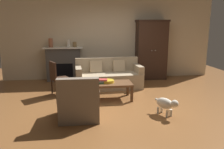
{
  "coord_description": "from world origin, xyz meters",
  "views": [
    {
      "loc": [
        -0.83,
        -5.04,
        1.8
      ],
      "look_at": [
        -0.15,
        0.54,
        0.55
      ],
      "focal_mm": 35.22,
      "sensor_mm": 36.0,
      "label": 1
    }
  ],
  "objects_px": {
    "dog": "(166,104)",
    "couch": "(108,77)",
    "side_chair_wooden": "(57,76)",
    "fireplace": "(64,64)",
    "coffee_table": "(110,85)",
    "fruit_bowl": "(108,81)",
    "mantel_vase_bronze": "(75,44)",
    "armoire": "(151,50)",
    "mantel_vase_terracotta": "(51,43)",
    "book_stack": "(102,81)",
    "mantel_vase_cream": "(68,43)",
    "armchair_near_left": "(79,103)"
  },
  "relations": [
    {
      "from": "couch",
      "to": "book_stack",
      "type": "relative_size",
      "value": 7.33
    },
    {
      "from": "fireplace",
      "to": "side_chair_wooden",
      "type": "xyz_separation_m",
      "value": [
        -0.02,
        -1.62,
        -0.06
      ]
    },
    {
      "from": "fireplace",
      "to": "fruit_bowl",
      "type": "relative_size",
      "value": 3.96
    },
    {
      "from": "armoire",
      "to": "armchair_near_left",
      "type": "bearing_deg",
      "value": -127.19
    },
    {
      "from": "coffee_table",
      "to": "dog",
      "type": "height_order",
      "value": "coffee_table"
    },
    {
      "from": "coffee_table",
      "to": "mantel_vase_cream",
      "type": "bearing_deg",
      "value": 118.04
    },
    {
      "from": "mantel_vase_cream",
      "to": "mantel_vase_bronze",
      "type": "xyz_separation_m",
      "value": [
        0.2,
        0.0,
        -0.04
      ]
    },
    {
      "from": "coffee_table",
      "to": "mantel_vase_bronze",
      "type": "xyz_separation_m",
      "value": [
        -0.91,
        2.09,
        0.84
      ]
    },
    {
      "from": "armoire",
      "to": "coffee_table",
      "type": "bearing_deg",
      "value": -129.16
    },
    {
      "from": "armoire",
      "to": "fruit_bowl",
      "type": "relative_size",
      "value": 6.25
    },
    {
      "from": "coffee_table",
      "to": "mantel_vase_terracotta",
      "type": "xyz_separation_m",
      "value": [
        -1.67,
        2.09,
        0.9
      ]
    },
    {
      "from": "side_chair_wooden",
      "to": "mantel_vase_terracotta",
      "type": "bearing_deg",
      "value": 102.56
    },
    {
      "from": "side_chair_wooden",
      "to": "dog",
      "type": "bearing_deg",
      "value": -35.27
    },
    {
      "from": "fruit_bowl",
      "to": "mantel_vase_terracotta",
      "type": "bearing_deg",
      "value": 128.42
    },
    {
      "from": "book_stack",
      "to": "side_chair_wooden",
      "type": "xyz_separation_m",
      "value": [
        -1.14,
        0.5,
        0.04
      ]
    },
    {
      "from": "dog",
      "to": "couch",
      "type": "bearing_deg",
      "value": 112.6
    },
    {
      "from": "fireplace",
      "to": "mantel_vase_terracotta",
      "type": "height_order",
      "value": "mantel_vase_terracotta"
    },
    {
      "from": "fruit_bowl",
      "to": "coffee_table",
      "type": "bearing_deg",
      "value": -38.28
    },
    {
      "from": "armoire",
      "to": "book_stack",
      "type": "distance_m",
      "value": 2.79
    },
    {
      "from": "mantel_vase_terracotta",
      "to": "fruit_bowl",
      "type": "bearing_deg",
      "value": -51.58
    },
    {
      "from": "mantel_vase_terracotta",
      "to": "armchair_near_left",
      "type": "bearing_deg",
      "value": -73.42
    },
    {
      "from": "armoire",
      "to": "side_chair_wooden",
      "type": "relative_size",
      "value": 2.21
    },
    {
      "from": "coffee_table",
      "to": "side_chair_wooden",
      "type": "xyz_separation_m",
      "value": [
        -1.32,
        0.49,
        0.15
      ]
    },
    {
      "from": "mantel_vase_terracotta",
      "to": "mantel_vase_cream",
      "type": "height_order",
      "value": "mantel_vase_terracotta"
    },
    {
      "from": "fruit_bowl",
      "to": "side_chair_wooden",
      "type": "relative_size",
      "value": 0.35
    },
    {
      "from": "couch",
      "to": "fireplace",
      "type": "bearing_deg",
      "value": 143.47
    },
    {
      "from": "side_chair_wooden",
      "to": "book_stack",
      "type": "bearing_deg",
      "value": -23.44
    },
    {
      "from": "armchair_near_left",
      "to": "side_chair_wooden",
      "type": "height_order",
      "value": "side_chair_wooden"
    },
    {
      "from": "dog",
      "to": "mantel_vase_terracotta",
      "type": "bearing_deg",
      "value": 129.64
    },
    {
      "from": "side_chair_wooden",
      "to": "fireplace",
      "type": "bearing_deg",
      "value": 89.19
    },
    {
      "from": "armchair_near_left",
      "to": "side_chair_wooden",
      "type": "relative_size",
      "value": 0.98
    },
    {
      "from": "mantel_vase_terracotta",
      "to": "dog",
      "type": "distance_m",
      "value": 4.35
    },
    {
      "from": "armoire",
      "to": "mantel_vase_terracotta",
      "type": "height_order",
      "value": "armoire"
    },
    {
      "from": "mantel_vase_bronze",
      "to": "side_chair_wooden",
      "type": "xyz_separation_m",
      "value": [
        -0.4,
        -1.6,
        -0.69
      ]
    },
    {
      "from": "armoire",
      "to": "mantel_vase_terracotta",
      "type": "xyz_separation_m",
      "value": [
        -3.33,
        0.06,
        0.26
      ]
    },
    {
      "from": "fireplace",
      "to": "armchair_near_left",
      "type": "xyz_separation_m",
      "value": [
        0.57,
        -3.21,
        -0.25
      ]
    },
    {
      "from": "mantel_vase_cream",
      "to": "book_stack",
      "type": "bearing_deg",
      "value": -65.88
    },
    {
      "from": "fireplace",
      "to": "couch",
      "type": "bearing_deg",
      "value": -36.53
    },
    {
      "from": "couch",
      "to": "book_stack",
      "type": "bearing_deg",
      "value": -103.58
    },
    {
      "from": "side_chair_wooden",
      "to": "mantel_vase_bronze",
      "type": "bearing_deg",
      "value": 75.89
    },
    {
      "from": "armoire",
      "to": "side_chair_wooden",
      "type": "distance_m",
      "value": 3.38
    },
    {
      "from": "mantel_vase_bronze",
      "to": "fireplace",
      "type": "bearing_deg",
      "value": 177.3
    },
    {
      "from": "fireplace",
      "to": "armoire",
      "type": "bearing_deg",
      "value": -1.51
    },
    {
      "from": "fireplace",
      "to": "couch",
      "type": "relative_size",
      "value": 0.64
    },
    {
      "from": "armoire",
      "to": "couch",
      "type": "relative_size",
      "value": 1.01
    },
    {
      "from": "dog",
      "to": "side_chair_wooden",
      "type": "bearing_deg",
      "value": 144.73
    },
    {
      "from": "mantel_vase_cream",
      "to": "armchair_near_left",
      "type": "xyz_separation_m",
      "value": [
        0.39,
        -3.2,
        -0.93
      ]
    },
    {
      "from": "coffee_table",
      "to": "fruit_bowl",
      "type": "relative_size",
      "value": 3.45
    },
    {
      "from": "couch",
      "to": "dog",
      "type": "distance_m",
      "value": 2.44
    },
    {
      "from": "armoire",
      "to": "dog",
      "type": "distance_m",
      "value": 3.35
    }
  ]
}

